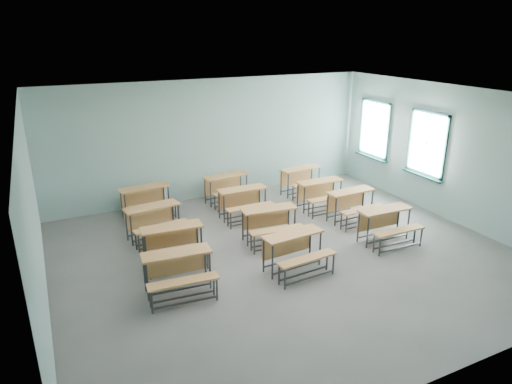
% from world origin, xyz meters
% --- Properties ---
extents(room, '(9.04, 8.04, 3.24)m').
position_xyz_m(room, '(0.08, 0.03, 1.60)').
color(room, gray).
rests_on(room, ground).
extents(desk_unit_r0c0, '(1.26, 0.90, 0.75)m').
position_xyz_m(desk_unit_r0c0, '(-2.39, -0.46, 0.50)').
color(desk_unit_r0c0, '#C58547').
rests_on(desk_unit_r0c0, ground).
extents(desk_unit_r0c1, '(1.26, 0.89, 0.75)m').
position_xyz_m(desk_unit_r0c1, '(-0.17, -0.67, 0.50)').
color(desk_unit_r0c1, '#C58547').
rests_on(desk_unit_r0c1, ground).
extents(desk_unit_r0c2, '(1.21, 0.83, 0.75)m').
position_xyz_m(desk_unit_r0c2, '(2.25, -0.45, 0.50)').
color(desk_unit_r0c2, '#C58547').
rests_on(desk_unit_r0c2, ground).
extents(desk_unit_r1c0, '(1.25, 0.89, 0.75)m').
position_xyz_m(desk_unit_r1c0, '(-2.16, 0.65, 0.50)').
color(desk_unit_r1c0, '#C58547').
rests_on(desk_unit_r1c0, ground).
extents(desk_unit_r1c1, '(1.27, 0.92, 0.75)m').
position_xyz_m(desk_unit_r1c1, '(0.01, 0.68, 0.50)').
color(desk_unit_r1c1, '#C58547').
rests_on(desk_unit_r1c1, ground).
extents(desk_unit_r1c2, '(1.22, 0.84, 0.75)m').
position_xyz_m(desk_unit_r1c2, '(2.32, 0.83, 0.50)').
color(desk_unit_r1c2, '#C58547').
rests_on(desk_unit_r1c2, ground).
extents(desk_unit_r2c0, '(1.30, 0.96, 0.75)m').
position_xyz_m(desk_unit_r2c0, '(-2.22, 1.91, 0.50)').
color(desk_unit_r2c0, '#C58547').
rests_on(desk_unit_r2c0, ground).
extents(desk_unit_r2c1, '(1.20, 0.81, 0.75)m').
position_xyz_m(desk_unit_r2c1, '(0.03, 2.12, 0.50)').
color(desk_unit_r2c1, '#C58547').
rests_on(desk_unit_r2c1, ground).
extents(desk_unit_r2c2, '(1.20, 0.81, 0.75)m').
position_xyz_m(desk_unit_r2c2, '(2.07, 1.80, 0.50)').
color(desk_unit_r2c2, '#C58547').
rests_on(desk_unit_r2c2, ground).
extents(desk_unit_r3c0, '(1.28, 0.93, 0.75)m').
position_xyz_m(desk_unit_r3c0, '(-2.07, 3.27, 0.50)').
color(desk_unit_r3c0, '#C58547').
rests_on(desk_unit_r3c0, ground).
extents(desk_unit_r3c1, '(1.28, 0.94, 0.75)m').
position_xyz_m(desk_unit_r3c1, '(0.10, 3.29, 0.50)').
color(desk_unit_r3c1, '#C58547').
rests_on(desk_unit_r3c1, ground).
extents(desk_unit_r3c2, '(1.29, 0.95, 0.75)m').
position_xyz_m(desk_unit_r3c2, '(2.24, 3.00, 0.50)').
color(desk_unit_r3c2, '#C58547').
rests_on(desk_unit_r3c2, ground).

